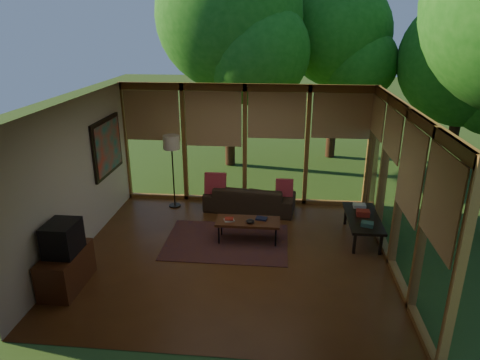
# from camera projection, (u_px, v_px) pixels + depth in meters

# --- Properties ---
(floor) EXTENTS (5.50, 5.50, 0.00)m
(floor) POSITION_uv_depth(u_px,v_px,m) (232.00, 255.00, 7.66)
(floor) COLOR brown
(floor) RESTS_ON ground
(ceiling) EXTENTS (5.50, 5.50, 0.00)m
(ceiling) POSITION_uv_depth(u_px,v_px,m) (231.00, 105.00, 6.73)
(ceiling) COLOR silver
(ceiling) RESTS_ON ground
(wall_left) EXTENTS (0.04, 5.00, 2.70)m
(wall_left) POSITION_uv_depth(u_px,v_px,m) (75.00, 179.00, 7.45)
(wall_left) COLOR beige
(wall_left) RESTS_ON ground
(wall_front) EXTENTS (5.50, 0.04, 2.70)m
(wall_front) POSITION_uv_depth(u_px,v_px,m) (207.00, 262.00, 4.86)
(wall_front) COLOR beige
(wall_front) RESTS_ON ground
(window_wall_back) EXTENTS (5.50, 0.12, 2.70)m
(window_wall_back) POSITION_uv_depth(u_px,v_px,m) (245.00, 145.00, 9.53)
(window_wall_back) COLOR olive
(window_wall_back) RESTS_ON ground
(window_wall_right) EXTENTS (0.12, 5.00, 2.70)m
(window_wall_right) POSITION_uv_depth(u_px,v_px,m) (400.00, 191.00, 6.94)
(window_wall_right) COLOR olive
(window_wall_right) RESTS_ON ground
(tree_nw) EXTENTS (3.88, 3.88, 6.02)m
(tree_nw) POSITION_uv_depth(u_px,v_px,m) (229.00, 16.00, 11.25)
(tree_nw) COLOR #3C2116
(tree_nw) RESTS_ON ground
(tree_ne) EXTENTS (2.99, 2.99, 5.12)m
(tree_ne) POSITION_uv_depth(u_px,v_px,m) (338.00, 34.00, 12.17)
(tree_ne) COLOR #3C2116
(tree_ne) RESTS_ON ground
(tree_far) EXTENTS (3.43, 3.43, 4.72)m
(tree_far) POSITION_uv_depth(u_px,v_px,m) (467.00, 60.00, 11.01)
(tree_far) COLOR #3C2116
(tree_far) RESTS_ON ground
(rug) EXTENTS (2.31, 1.63, 0.01)m
(rug) POSITION_uv_depth(u_px,v_px,m) (227.00, 241.00, 8.13)
(rug) COLOR brown
(rug) RESTS_ON floor
(sofa) EXTENTS (2.03, 0.99, 0.57)m
(sofa) POSITION_uv_depth(u_px,v_px,m) (250.00, 198.00, 9.42)
(sofa) COLOR #322419
(sofa) RESTS_ON floor
(pillow_left) EXTENTS (0.46, 0.25, 0.48)m
(pillow_left) POSITION_uv_depth(u_px,v_px,m) (215.00, 184.00, 9.33)
(pillow_left) COLOR maroon
(pillow_left) RESTS_ON sofa
(pillow_right) EXTENTS (0.38, 0.20, 0.39)m
(pillow_right) POSITION_uv_depth(u_px,v_px,m) (284.00, 188.00, 9.20)
(pillow_right) COLOR maroon
(pillow_right) RESTS_ON sofa
(ct_book_lower) EXTENTS (0.22, 0.19, 0.03)m
(ct_book_lower) POSITION_uv_depth(u_px,v_px,m) (229.00, 220.00, 8.00)
(ct_book_lower) COLOR beige
(ct_book_lower) RESTS_ON coffee_table
(ct_book_upper) EXTENTS (0.17, 0.14, 0.03)m
(ct_book_upper) POSITION_uv_depth(u_px,v_px,m) (229.00, 219.00, 7.99)
(ct_book_upper) COLOR maroon
(ct_book_upper) RESTS_ON coffee_table
(ct_book_side) EXTENTS (0.23, 0.19, 0.03)m
(ct_book_side) POSITION_uv_depth(u_px,v_px,m) (261.00, 218.00, 8.07)
(ct_book_side) COLOR black
(ct_book_side) RESTS_ON coffee_table
(ct_bowl) EXTENTS (0.16, 0.16, 0.07)m
(ct_bowl) POSITION_uv_depth(u_px,v_px,m) (250.00, 221.00, 7.91)
(ct_bowl) COLOR black
(ct_bowl) RESTS_ON coffee_table
(media_cabinet) EXTENTS (0.50, 1.00, 0.60)m
(media_cabinet) POSITION_uv_depth(u_px,v_px,m) (66.00, 269.00, 6.66)
(media_cabinet) COLOR #552B17
(media_cabinet) RESTS_ON floor
(television) EXTENTS (0.45, 0.55, 0.50)m
(television) POSITION_uv_depth(u_px,v_px,m) (62.00, 238.00, 6.47)
(television) COLOR black
(television) RESTS_ON media_cabinet
(console_book_a) EXTENTS (0.25, 0.21, 0.08)m
(console_book_a) POSITION_uv_depth(u_px,v_px,m) (367.00, 224.00, 7.72)
(console_book_a) COLOR #335A50
(console_book_a) RESTS_ON side_console
(console_book_b) EXTENTS (0.25, 0.19, 0.11)m
(console_book_b) POSITION_uv_depth(u_px,v_px,m) (363.00, 213.00, 8.13)
(console_book_b) COLOR maroon
(console_book_b) RESTS_ON side_console
(console_book_c) EXTENTS (0.25, 0.18, 0.07)m
(console_book_c) POSITION_uv_depth(u_px,v_px,m) (359.00, 206.00, 8.51)
(console_book_c) COLOR beige
(console_book_c) RESTS_ON side_console
(floor_lamp) EXTENTS (0.36, 0.36, 1.65)m
(floor_lamp) POSITION_uv_depth(u_px,v_px,m) (172.00, 146.00, 9.22)
(floor_lamp) COLOR black
(floor_lamp) RESTS_ON floor
(coffee_table) EXTENTS (1.20, 0.50, 0.43)m
(coffee_table) POSITION_uv_depth(u_px,v_px,m) (248.00, 222.00, 8.03)
(coffee_table) COLOR #552B17
(coffee_table) RESTS_ON floor
(side_console) EXTENTS (0.60, 1.40, 0.46)m
(side_console) POSITION_uv_depth(u_px,v_px,m) (363.00, 219.00, 8.12)
(side_console) COLOR black
(side_console) RESTS_ON floor
(wall_painting) EXTENTS (0.06, 1.35, 1.15)m
(wall_painting) POSITION_uv_depth(u_px,v_px,m) (107.00, 147.00, 8.68)
(wall_painting) COLOR black
(wall_painting) RESTS_ON wall_left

